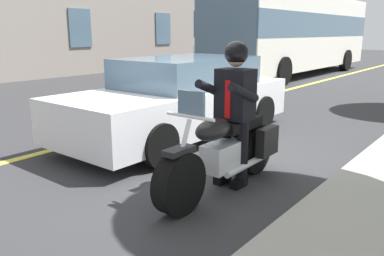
{
  "coord_description": "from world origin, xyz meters",
  "views": [
    {
      "loc": [
        4.29,
        3.45,
        1.84
      ],
      "look_at": [
        0.87,
        0.7,
        0.75
      ],
      "focal_mm": 36.44,
      "sensor_mm": 36.0,
      "label": 1
    }
  ],
  "objects": [
    {
      "name": "motorcycle_main",
      "position": [
        0.62,
        1.0,
        0.45
      ],
      "size": [
        2.21,
        0.61,
        1.26
      ],
      "color": "black",
      "rests_on": "ground_plane"
    },
    {
      "name": "ground_plane",
      "position": [
        0.0,
        0.0,
        0.0
      ],
      "size": [
        80.0,
        80.0,
        0.0
      ],
      "primitive_type": "plane",
      "color": "#333335"
    },
    {
      "name": "rider_main",
      "position": [
        0.43,
        1.0,
        1.04
      ],
      "size": [
        0.62,
        0.55,
        1.74
      ],
      "color": "black",
      "rests_on": "ground_plane"
    },
    {
      "name": "lane_center_stripe",
      "position": [
        0.0,
        -2.0,
        0.01
      ],
      "size": [
        60.0,
        0.16,
        0.01
      ],
      "primitive_type": "cube",
      "color": "#E5DB4C",
      "rests_on": "ground_plane"
    },
    {
      "name": "car_silver",
      "position": [
        -0.93,
        -0.97,
        0.69
      ],
      "size": [
        4.6,
        1.92,
        1.4
      ],
      "color": "white",
      "rests_on": "ground_plane"
    },
    {
      "name": "bus_near",
      "position": [
        -12.0,
        -3.88,
        1.87
      ],
      "size": [
        11.05,
        2.7,
        3.3
      ],
      "color": "white",
      "rests_on": "ground_plane"
    }
  ]
}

